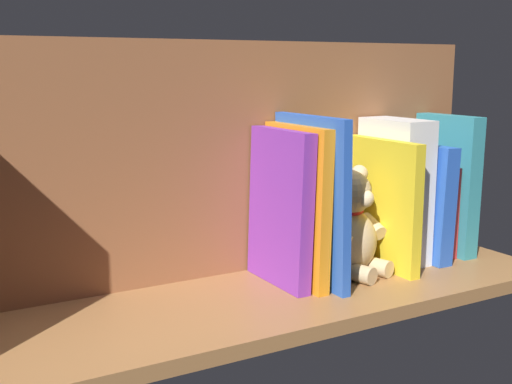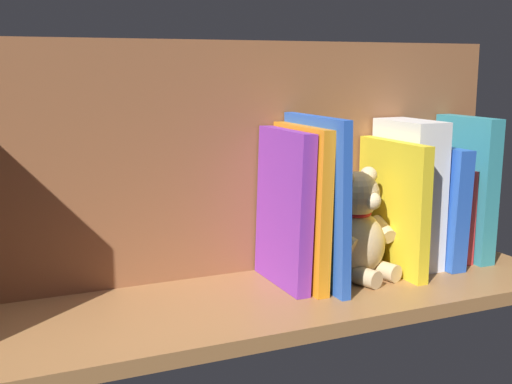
% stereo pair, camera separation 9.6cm
% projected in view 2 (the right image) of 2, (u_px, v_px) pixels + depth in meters
% --- Properties ---
extents(ground_plane, '(1.01, 0.29, 0.02)m').
position_uv_depth(ground_plane, '(256.00, 302.00, 1.00)').
color(ground_plane, '#9E6B3D').
extents(shelf_back_panel, '(1.01, 0.02, 0.38)m').
position_uv_depth(shelf_back_panel, '(225.00, 160.00, 1.07)').
color(shelf_back_panel, brown).
rests_on(shelf_back_panel, ground_plane).
extents(book_0, '(0.03, 0.14, 0.25)m').
position_uv_depth(book_0, '(465.00, 188.00, 1.18)').
color(book_0, teal).
rests_on(book_0, ground_plane).
extents(book_1, '(0.03, 0.12, 0.16)m').
position_uv_depth(book_1, '(445.00, 213.00, 1.18)').
color(book_1, red).
rests_on(book_1, ground_plane).
extents(book_2, '(0.04, 0.15, 0.21)m').
position_uv_depth(book_2, '(434.00, 205.00, 1.15)').
color(book_2, blue).
rests_on(book_2, ground_plane).
extents(dictionary_thick_white, '(0.06, 0.13, 0.25)m').
position_uv_depth(dictionary_thick_white, '(408.00, 193.00, 1.13)').
color(dictionary_thick_white, white).
rests_on(dictionary_thick_white, ground_plane).
extents(book_3, '(0.02, 0.18, 0.22)m').
position_uv_depth(book_3, '(393.00, 207.00, 1.10)').
color(book_3, yellow).
rests_on(book_3, ground_plane).
extents(teddy_bear, '(0.14, 0.13, 0.18)m').
position_uv_depth(teddy_bear, '(357.00, 230.00, 1.07)').
color(teddy_bear, '#D1B284').
rests_on(teddy_bear, ground_plane).
extents(book_4, '(0.02, 0.19, 0.27)m').
position_uv_depth(book_4, '(316.00, 201.00, 1.03)').
color(book_4, blue).
rests_on(book_4, ground_plane).
extents(book_5, '(0.03, 0.17, 0.25)m').
position_uv_depth(book_5, '(300.00, 206.00, 1.03)').
color(book_5, orange).
rests_on(book_5, ground_plane).
extents(book_6, '(0.03, 0.15, 0.24)m').
position_uv_depth(book_6, '(284.00, 208.00, 1.03)').
color(book_6, purple).
rests_on(book_6, ground_plane).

